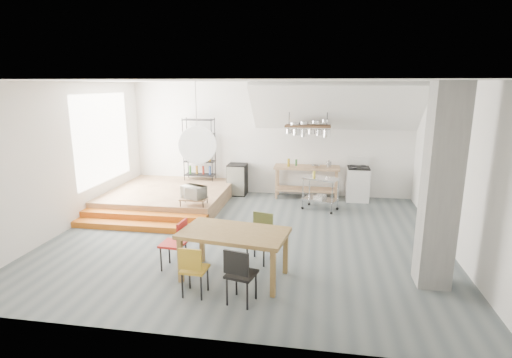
% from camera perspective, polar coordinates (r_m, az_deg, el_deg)
% --- Properties ---
extents(floor, '(8.00, 8.00, 0.00)m').
position_cam_1_polar(floor, '(8.52, -1.25, -8.22)').
color(floor, '#50595C').
rests_on(floor, ground).
extents(wall_back, '(8.00, 0.04, 3.20)m').
position_cam_1_polar(wall_back, '(11.48, 1.92, 5.72)').
color(wall_back, silver).
rests_on(wall_back, ground).
extents(wall_left, '(0.04, 7.00, 3.20)m').
position_cam_1_polar(wall_left, '(9.63, -25.42, 2.91)').
color(wall_left, silver).
rests_on(wall_left, ground).
extents(wall_right, '(0.04, 7.00, 3.20)m').
position_cam_1_polar(wall_right, '(8.33, 26.87, 1.28)').
color(wall_right, silver).
rests_on(wall_right, ground).
extents(ceiling, '(8.00, 7.00, 0.02)m').
position_cam_1_polar(ceiling, '(7.92, -1.37, 13.84)').
color(ceiling, white).
rests_on(ceiling, wall_back).
extents(slope_ceiling, '(4.40, 1.44, 1.32)m').
position_cam_1_polar(slope_ceiling, '(10.70, 11.28, 10.02)').
color(slope_ceiling, white).
rests_on(slope_ceiling, wall_back).
extents(window_pane, '(0.02, 2.50, 2.20)m').
position_cam_1_polar(window_pane, '(10.84, -20.99, 5.44)').
color(window_pane, white).
rests_on(window_pane, wall_left).
extents(platform, '(3.00, 3.00, 0.40)m').
position_cam_1_polar(platform, '(10.96, -12.27, -2.45)').
color(platform, '#8C6546').
rests_on(platform, ground).
extents(step_lower, '(3.00, 0.35, 0.13)m').
position_cam_1_polar(step_lower, '(9.30, -16.61, -6.46)').
color(step_lower, '#C66117').
rests_on(step_lower, ground).
extents(step_upper, '(3.00, 0.35, 0.27)m').
position_cam_1_polar(step_upper, '(9.58, -15.73, -5.40)').
color(step_upper, '#C66117').
rests_on(step_upper, ground).
extents(concrete_column, '(0.50, 0.50, 3.20)m').
position_cam_1_polar(concrete_column, '(6.73, 24.89, -1.13)').
color(concrete_column, gray).
rests_on(concrete_column, ground).
extents(kitchen_counter, '(1.80, 0.60, 0.91)m').
position_cam_1_polar(kitchen_counter, '(11.23, 7.23, 0.38)').
color(kitchen_counter, '#8C6546').
rests_on(kitchen_counter, ground).
extents(stove, '(0.60, 0.60, 1.18)m').
position_cam_1_polar(stove, '(11.31, 14.31, -0.60)').
color(stove, white).
rests_on(stove, ground).
extents(pot_rack, '(1.20, 0.50, 1.43)m').
position_cam_1_polar(pot_rack, '(10.78, 7.54, 7.11)').
color(pot_rack, '#43291A').
rests_on(pot_rack, ceiling).
extents(wire_shelving, '(0.88, 0.38, 1.80)m').
position_cam_1_polar(wire_shelving, '(11.66, -8.10, 4.36)').
color(wire_shelving, black).
rests_on(wire_shelving, platform).
extents(microwave_shelf, '(0.60, 0.40, 0.16)m').
position_cam_1_polar(microwave_shelf, '(9.37, -8.87, -2.82)').
color(microwave_shelf, '#8C6546').
rests_on(microwave_shelf, platform).
extents(paper_lantern, '(0.60, 0.60, 0.60)m').
position_cam_1_polar(paper_lantern, '(6.42, -8.37, 4.82)').
color(paper_lantern, white).
rests_on(paper_lantern, ceiling).
extents(dining_table, '(1.84, 1.20, 0.82)m').
position_cam_1_polar(dining_table, '(6.57, -3.17, -8.17)').
color(dining_table, brown).
rests_on(dining_table, ground).
extents(chair_mustard, '(0.39, 0.39, 0.81)m').
position_cam_1_polar(chair_mustard, '(6.17, -8.99, -12.29)').
color(chair_mustard, '#A57E1C').
rests_on(chair_mustard, ground).
extents(chair_black, '(0.48, 0.48, 0.88)m').
position_cam_1_polar(chair_black, '(5.88, -2.39, -13.07)').
color(chair_black, black).
rests_on(chair_black, ground).
extents(chair_olive, '(0.49, 0.49, 0.88)m').
position_cam_1_polar(chair_olive, '(7.26, 0.68, -7.72)').
color(chair_olive, '#57602D').
rests_on(chair_olive, ground).
extents(chair_red, '(0.43, 0.43, 0.88)m').
position_cam_1_polar(chair_red, '(7.07, -11.25, -8.58)').
color(chair_red, red).
rests_on(chair_red, ground).
extents(rolling_cart, '(0.96, 0.75, 0.84)m').
position_cam_1_polar(rolling_cart, '(10.23, 9.20, -1.44)').
color(rolling_cart, silver).
rests_on(rolling_cart, ground).
extents(mini_fridge, '(0.53, 0.53, 0.90)m').
position_cam_1_polar(mini_fridge, '(11.55, -2.67, -0.05)').
color(mini_fridge, black).
rests_on(mini_fridge, ground).
extents(microwave, '(0.63, 0.54, 0.29)m').
position_cam_1_polar(microwave, '(9.32, -8.91, -1.84)').
color(microwave, beige).
rests_on(microwave, microwave_shelf).
extents(bowl, '(0.27, 0.27, 0.06)m').
position_cam_1_polar(bowl, '(11.11, 8.51, 1.84)').
color(bowl, silver).
rests_on(bowl, kitchen_counter).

